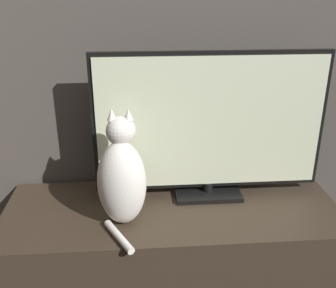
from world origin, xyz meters
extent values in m
cube|color=#33281E|center=(0.00, 0.91, 0.23)|extent=(1.44, 0.54, 0.47)
cube|color=black|center=(0.17, 1.01, 0.48)|extent=(0.29, 0.18, 0.02)
cylinder|color=black|center=(0.17, 1.01, 0.51)|extent=(0.04, 0.04, 0.04)
cube|color=black|center=(0.17, 1.02, 0.81)|extent=(1.00, 0.02, 0.60)
cube|color=beige|center=(0.17, 1.01, 0.81)|extent=(0.96, 0.01, 0.57)
ellipsoid|color=silver|center=(-0.21, 0.82, 0.64)|extent=(0.21, 0.19, 0.35)
ellipsoid|color=black|center=(-0.20, 0.89, 0.62)|extent=(0.11, 0.07, 0.19)
sphere|color=silver|center=(-0.20, 0.86, 0.84)|extent=(0.13, 0.13, 0.11)
cone|color=silver|center=(-0.23, 0.86, 0.91)|extent=(0.04, 0.04, 0.04)
cone|color=silver|center=(-0.17, 0.85, 0.91)|extent=(0.04, 0.04, 0.04)
cylinder|color=silver|center=(-0.22, 0.70, 0.48)|extent=(0.12, 0.20, 0.03)
camera|label=1|loc=(-0.13, -0.54, 1.36)|focal=42.00mm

